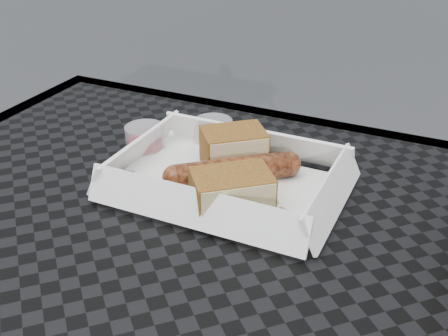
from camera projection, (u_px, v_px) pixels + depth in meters
name	position (u px, v px, depth m)	size (l,w,h in m)	color
food_tray	(228.00, 186.00, 0.63)	(0.22, 0.15, 0.00)	white
bratwurst	(233.00, 171.00, 0.62)	(0.13, 0.11, 0.03)	brown
bread_near	(234.00, 148.00, 0.65)	(0.07, 0.05, 0.04)	brown
bread_far	(232.00, 191.00, 0.57)	(0.08, 0.05, 0.04)	brown
veg_garnish	(273.00, 214.00, 0.57)	(0.03, 0.03, 0.00)	#EA4E0A
napkin	(188.00, 155.00, 0.69)	(0.12, 0.12, 0.00)	white
condiment_cup_sauce	(145.00, 138.00, 0.70)	(0.05, 0.05, 0.03)	maroon
condiment_cup_empty	(213.00, 131.00, 0.72)	(0.05, 0.05, 0.03)	silver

